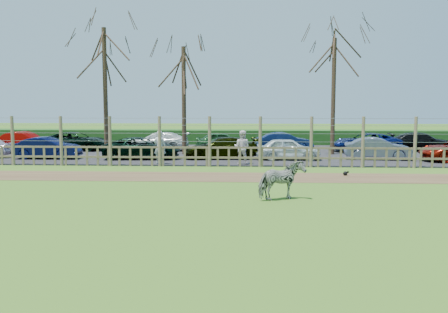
{
  "coord_description": "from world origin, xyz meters",
  "views": [
    {
      "loc": [
        2.0,
        -16.54,
        3.15
      ],
      "look_at": [
        1.0,
        2.5,
        1.1
      ],
      "focal_mm": 40.0,
      "sensor_mm": 36.0,
      "label": 1
    }
  ],
  "objects_px": {
    "car_3": "(221,148)",
    "car_11": "(284,142)",
    "tree_mid": "(184,74)",
    "visitor_a": "(160,147)",
    "tree_left": "(105,60)",
    "car_12": "(366,142)",
    "zebra": "(281,180)",
    "car_13": "(422,142)",
    "car_8": "(76,141)",
    "car_7": "(25,141)",
    "car_9": "(158,141)",
    "car_1": "(48,148)",
    "car_4": "(288,149)",
    "car_2": "(142,148)",
    "car_10": "(222,141)",
    "crow": "(346,173)",
    "tree_right": "(334,68)",
    "car_5": "(378,149)",
    "visitor_b": "(242,147)"
  },
  "relations": [
    {
      "from": "car_7",
      "to": "car_11",
      "type": "xyz_separation_m",
      "value": [
        17.29,
        -0.02,
        0.0
      ]
    },
    {
      "from": "car_3",
      "to": "car_5",
      "type": "distance_m",
      "value": 8.7
    },
    {
      "from": "tree_mid",
      "to": "car_4",
      "type": "height_order",
      "value": "tree_mid"
    },
    {
      "from": "car_3",
      "to": "car_5",
      "type": "xyz_separation_m",
      "value": [
        8.7,
        0.13,
        0.0
      ]
    },
    {
      "from": "car_10",
      "to": "car_13",
      "type": "relative_size",
      "value": 0.85
    },
    {
      "from": "zebra",
      "to": "car_8",
      "type": "height_order",
      "value": "zebra"
    },
    {
      "from": "zebra",
      "to": "car_13",
      "type": "distance_m",
      "value": 19.45
    },
    {
      "from": "crow",
      "to": "car_5",
      "type": "height_order",
      "value": "car_5"
    },
    {
      "from": "car_5",
      "to": "car_13",
      "type": "xyz_separation_m",
      "value": [
        4.01,
        4.87,
        0.0
      ]
    },
    {
      "from": "car_3",
      "to": "car_11",
      "type": "bearing_deg",
      "value": 134.02
    },
    {
      "from": "car_13",
      "to": "car_2",
      "type": "bearing_deg",
      "value": 114.27
    },
    {
      "from": "car_9",
      "to": "car_12",
      "type": "xyz_separation_m",
      "value": [
        13.5,
        -0.1,
        0.0
      ]
    },
    {
      "from": "car_3",
      "to": "car_12",
      "type": "relative_size",
      "value": 0.96
    },
    {
      "from": "crow",
      "to": "tree_left",
      "type": "bearing_deg",
      "value": 150.09
    },
    {
      "from": "car_1",
      "to": "car_2",
      "type": "height_order",
      "value": "same"
    },
    {
      "from": "visitor_a",
      "to": "car_2",
      "type": "bearing_deg",
      "value": -52.64
    },
    {
      "from": "car_2",
      "to": "car_10",
      "type": "bearing_deg",
      "value": -41.04
    },
    {
      "from": "car_9",
      "to": "zebra",
      "type": "bearing_deg",
      "value": 25.69
    },
    {
      "from": "zebra",
      "to": "car_5",
      "type": "xyz_separation_m",
      "value": [
        6.06,
        11.78,
        -0.01
      ]
    },
    {
      "from": "crow",
      "to": "car_8",
      "type": "height_order",
      "value": "car_8"
    },
    {
      "from": "car_11",
      "to": "car_12",
      "type": "height_order",
      "value": "same"
    },
    {
      "from": "tree_right",
      "to": "car_12",
      "type": "height_order",
      "value": "tree_right"
    },
    {
      "from": "tree_right",
      "to": "car_10",
      "type": "relative_size",
      "value": 2.09
    },
    {
      "from": "tree_left",
      "to": "crow",
      "type": "bearing_deg",
      "value": -29.91
    },
    {
      "from": "car_4",
      "to": "tree_right",
      "type": "bearing_deg",
      "value": -42.99
    },
    {
      "from": "tree_left",
      "to": "car_12",
      "type": "xyz_separation_m",
      "value": [
        15.92,
        3.22,
        -4.98
      ]
    },
    {
      "from": "car_12",
      "to": "car_7",
      "type": "bearing_deg",
      "value": -92.28
    },
    {
      "from": "car_1",
      "to": "car_4",
      "type": "bearing_deg",
      "value": -89.67
    },
    {
      "from": "tree_mid",
      "to": "tree_right",
      "type": "bearing_deg",
      "value": 3.18
    },
    {
      "from": "visitor_b",
      "to": "crow",
      "type": "xyz_separation_m",
      "value": [
        4.58,
        -3.59,
        -0.8
      ]
    },
    {
      "from": "car_8",
      "to": "car_10",
      "type": "distance_m",
      "value": 9.67
    },
    {
      "from": "car_2",
      "to": "car_3",
      "type": "relative_size",
      "value": 1.04
    },
    {
      "from": "car_3",
      "to": "car_11",
      "type": "xyz_separation_m",
      "value": [
        3.85,
        4.73,
        0.0
      ]
    },
    {
      "from": "car_12",
      "to": "car_9",
      "type": "bearing_deg",
      "value": -92.13
    },
    {
      "from": "car_12",
      "to": "visitor_a",
      "type": "bearing_deg",
      "value": -60.98
    },
    {
      "from": "tree_mid",
      "to": "visitor_a",
      "type": "xyz_separation_m",
      "value": [
        -0.6,
        -4.92,
        -3.96
      ]
    },
    {
      "from": "tree_left",
      "to": "car_10",
      "type": "xyz_separation_m",
      "value": [
        6.67,
        3.8,
        -4.98
      ]
    },
    {
      "from": "car_1",
      "to": "car_4",
      "type": "height_order",
      "value": "same"
    },
    {
      "from": "tree_left",
      "to": "car_3",
      "type": "bearing_deg",
      "value": -10.67
    },
    {
      "from": "zebra",
      "to": "car_13",
      "type": "bearing_deg",
      "value": -60.9
    },
    {
      "from": "car_1",
      "to": "car_12",
      "type": "xyz_separation_m",
      "value": [
        18.78,
        4.97,
        0.0
      ]
    },
    {
      "from": "crow",
      "to": "car_13",
      "type": "height_order",
      "value": "car_13"
    },
    {
      "from": "car_7",
      "to": "car_9",
      "type": "relative_size",
      "value": 0.88
    },
    {
      "from": "tree_right",
      "to": "zebra",
      "type": "bearing_deg",
      "value": -105.39
    },
    {
      "from": "tree_mid",
      "to": "car_4",
      "type": "bearing_deg",
      "value": -23.1
    },
    {
      "from": "visitor_a",
      "to": "car_10",
      "type": "xyz_separation_m",
      "value": [
        2.77,
        7.72,
        -0.26
      ]
    },
    {
      "from": "car_5",
      "to": "car_3",
      "type": "bearing_deg",
      "value": 98.33
    },
    {
      "from": "visitor_a",
      "to": "visitor_b",
      "type": "xyz_separation_m",
      "value": [
        4.19,
        0.23,
        0.0
      ]
    },
    {
      "from": "tree_left",
      "to": "car_7",
      "type": "bearing_deg",
      "value": 152.23
    },
    {
      "from": "zebra",
      "to": "car_3",
      "type": "height_order",
      "value": "zebra"
    }
  ]
}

